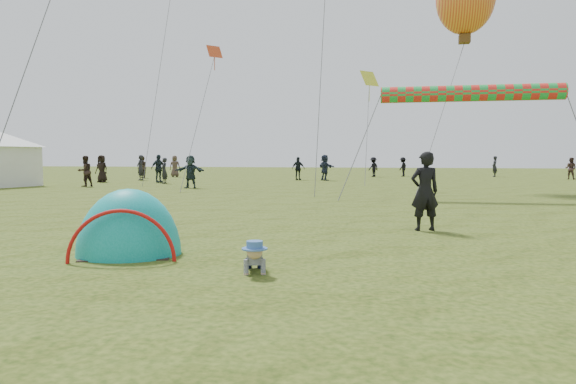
% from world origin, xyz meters
% --- Properties ---
extents(ground, '(140.00, 140.00, 0.00)m').
position_xyz_m(ground, '(0.00, 0.00, 0.00)').
color(ground, '#1C340B').
extents(crawling_toddler, '(0.62, 0.76, 0.51)m').
position_xyz_m(crawling_toddler, '(-0.67, 0.14, 0.25)').
color(crawling_toddler, black).
rests_on(crawling_toddler, ground).
extents(popup_tent, '(2.10, 1.90, 2.27)m').
position_xyz_m(popup_tent, '(-3.12, 1.04, 0.00)').
color(popup_tent, '#058E88').
rests_on(popup_tent, ground).
extents(standing_adult, '(0.75, 0.61, 1.79)m').
position_xyz_m(standing_adult, '(2.02, 4.97, 0.89)').
color(standing_adult, black).
rests_on(standing_adult, ground).
extents(crowd_person_0, '(0.44, 0.62, 1.59)m').
position_xyz_m(crowd_person_0, '(-12.34, 22.46, 0.79)').
color(crowd_person_0, black).
rests_on(crowd_person_0, ground).
extents(crowd_person_1, '(0.98, 0.94, 1.59)m').
position_xyz_m(crowd_person_1, '(14.16, 33.52, 0.79)').
color(crowd_person_1, '#3E2A27').
rests_on(crowd_person_1, ground).
extents(crowd_person_3, '(1.11, 1.18, 1.61)m').
position_xyz_m(crowd_person_3, '(-0.03, 35.35, 0.80)').
color(crowd_person_3, black).
rests_on(crowd_person_3, ground).
extents(crowd_person_4, '(0.96, 0.74, 1.74)m').
position_xyz_m(crowd_person_4, '(-15.86, 32.13, 0.87)').
color(crowd_person_4, '#45352D').
rests_on(crowd_person_4, ground).
extents(crowd_person_5, '(1.48, 1.62, 1.80)m').
position_xyz_m(crowd_person_5, '(-3.15, 28.42, 0.90)').
color(crowd_person_5, '#21293C').
rests_on(crowd_person_5, ground).
extents(crowd_person_6, '(0.45, 0.66, 1.77)m').
position_xyz_m(crowd_person_6, '(-15.91, 26.35, 0.88)').
color(crowd_person_6, black).
rests_on(crowd_person_6, ground).
extents(crowd_person_7, '(0.94, 1.03, 1.71)m').
position_xyz_m(crowd_person_7, '(-15.27, 18.68, 0.85)').
color(crowd_person_7, black).
rests_on(crowd_person_7, ground).
extents(crowd_person_8, '(1.02, 0.58, 1.63)m').
position_xyz_m(crowd_person_8, '(-5.07, 28.71, 0.82)').
color(crowd_person_8, black).
rests_on(crowd_person_8, ground).
extents(crowd_person_9, '(0.98, 1.19, 1.60)m').
position_xyz_m(crowd_person_9, '(2.34, 36.68, 0.80)').
color(crowd_person_9, black).
rests_on(crowd_person_9, ground).
extents(crowd_person_11, '(1.62, 0.55, 1.74)m').
position_xyz_m(crowd_person_11, '(-9.09, 18.64, 0.87)').
color(crowd_person_11, '#202E33').
rests_on(crowd_person_11, ground).
extents(crowd_person_12, '(0.45, 0.64, 1.69)m').
position_xyz_m(crowd_person_12, '(9.67, 37.35, 0.84)').
color(crowd_person_12, black).
rests_on(crowd_person_12, ground).
extents(crowd_person_13, '(0.98, 1.04, 1.69)m').
position_xyz_m(crowd_person_13, '(-17.32, 29.38, 0.84)').
color(crowd_person_13, '#31261E').
rests_on(crowd_person_13, ground).
extents(crowd_person_14, '(0.92, 1.12, 1.79)m').
position_xyz_m(crowd_person_14, '(-13.25, 23.60, 0.89)').
color(crowd_person_14, '#1B272E').
rests_on(crowd_person_14, ground).
extents(crowd_person_16, '(0.91, 0.64, 1.76)m').
position_xyz_m(crowd_person_16, '(-17.08, 23.35, 0.88)').
color(crowd_person_16, black).
rests_on(crowd_person_16, ground).
extents(balloon_kite, '(2.88, 2.88, 4.04)m').
position_xyz_m(balloon_kite, '(4.84, 20.36, 9.34)').
color(balloon_kite, orange).
extents(rainbow_tube_kite, '(6.88, 0.64, 0.64)m').
position_xyz_m(rainbow_tube_kite, '(4.29, 14.31, 4.14)').
color(rainbow_tube_kite, red).
extents(diamond_kite_1, '(0.86, 0.86, 0.70)m').
position_xyz_m(diamond_kite_1, '(-8.25, 20.26, 7.40)').
color(diamond_kite_1, '#CE461E').
extents(diamond_kite_2, '(1.26, 1.26, 1.03)m').
position_xyz_m(diamond_kite_2, '(-0.12, 27.36, 6.75)').
color(diamond_kite_2, yellow).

